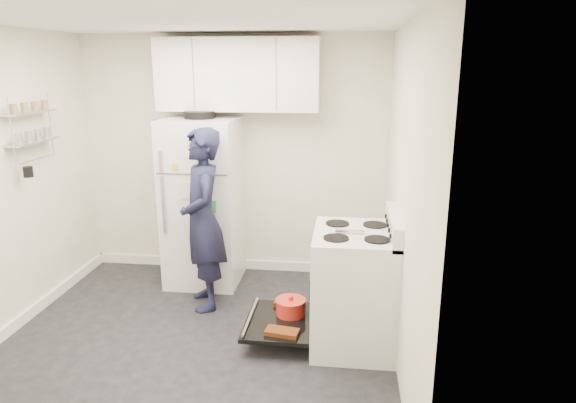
# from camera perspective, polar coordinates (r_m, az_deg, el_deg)

# --- Properties ---
(room) EXTENTS (3.21, 3.21, 2.51)m
(room) POSITION_cam_1_polar(r_m,az_deg,el_deg) (3.99, -11.29, 0.33)
(room) COLOR black
(room) RESTS_ON ground
(electric_range) EXTENTS (0.66, 0.76, 1.10)m
(electric_range) POSITION_cam_1_polar(r_m,az_deg,el_deg) (4.17, 7.20, -9.66)
(electric_range) COLOR silver
(electric_range) RESTS_ON ground
(open_oven_door) EXTENTS (0.55, 0.71, 0.21)m
(open_oven_door) POSITION_cam_1_polar(r_m,az_deg,el_deg) (4.36, -0.49, -12.61)
(open_oven_door) COLOR black
(open_oven_door) RESTS_ON ground
(refrigerator) EXTENTS (0.72, 0.74, 1.76)m
(refrigerator) POSITION_cam_1_polar(r_m,az_deg,el_deg) (5.28, -9.39, 0.00)
(refrigerator) COLOR white
(refrigerator) RESTS_ON ground
(upper_cabinets) EXTENTS (1.60, 0.33, 0.70)m
(upper_cabinets) POSITION_cam_1_polar(r_m,az_deg,el_deg) (5.19, -5.57, 13.85)
(upper_cabinets) COLOR silver
(upper_cabinets) RESTS_ON room
(wall_shelf_rack) EXTENTS (0.14, 0.60, 0.61)m
(wall_shelf_rack) POSITION_cam_1_polar(r_m,az_deg,el_deg) (4.97, -26.61, 7.39)
(wall_shelf_rack) COLOR #B2B2B7
(wall_shelf_rack) RESTS_ON room
(person) EXTENTS (0.61, 0.72, 1.67)m
(person) POSITION_cam_1_polar(r_m,az_deg,el_deg) (4.71, -9.44, -2.04)
(person) COLOR black
(person) RESTS_ON ground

